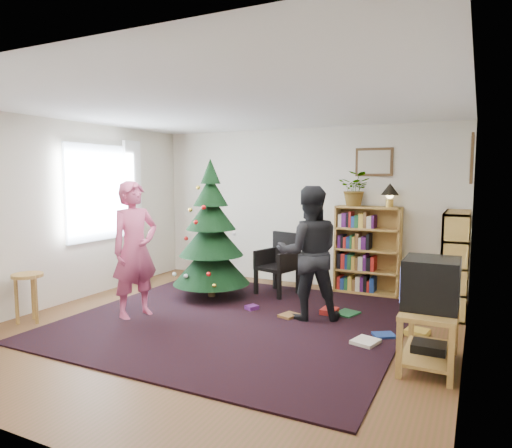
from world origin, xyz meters
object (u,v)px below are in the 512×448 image
at_px(christmas_tree, 211,241).
at_px(crt_tv, 431,283).
at_px(picture_right, 472,159).
at_px(stool, 28,285).
at_px(table_lamp, 390,191).
at_px(armchair, 280,261).
at_px(bookshelf_back, 367,249).
at_px(bookshelf_right, 456,262).
at_px(tv_stand, 429,332).
at_px(person_by_chair, 309,253).
at_px(potted_plant, 355,189).
at_px(picture_back, 374,162).
at_px(person_standing, 135,250).

distance_m(christmas_tree, crt_tv, 3.25).
relative_size(picture_right, stool, 1.01).
bearing_deg(table_lamp, armchair, -157.00).
bearing_deg(bookshelf_back, christmas_tree, -147.04).
relative_size(bookshelf_back, table_lamp, 3.79).
xyz_separation_m(bookshelf_right, armchair, (-2.38, -0.10, -0.18)).
relative_size(tv_stand, armchair, 0.93).
height_order(stool, person_by_chair, person_by_chair).
bearing_deg(bookshelf_right, picture_right, -118.93).
xyz_separation_m(bookshelf_right, person_by_chair, (-1.59, -1.05, 0.15)).
relative_size(bookshelf_back, potted_plant, 2.53).
distance_m(armchair, stool, 3.35).
bearing_deg(stool, christmas_tree, 54.39).
distance_m(potted_plant, table_lamp, 0.50).
xyz_separation_m(bookshelf_back, tv_stand, (1.11, -2.41, -0.34)).
distance_m(tv_stand, armchair, 2.89).
relative_size(picture_back, person_standing, 0.33).
bearing_deg(crt_tv, stool, -170.13).
height_order(bookshelf_back, potted_plant, potted_plant).
xyz_separation_m(picture_back, bookshelf_right, (1.19, -0.65, -1.29)).
distance_m(bookshelf_right, table_lamp, 1.37).
bearing_deg(person_standing, christmas_tree, 1.65).
distance_m(picture_right, bookshelf_right, 1.29).
height_order(christmas_tree, tv_stand, christmas_tree).
bearing_deg(bookshelf_right, table_lamp, 60.91).
xyz_separation_m(picture_right, person_standing, (-3.67, -1.85, -1.11)).
xyz_separation_m(person_standing, table_lamp, (2.61, 2.44, 0.69)).
height_order(christmas_tree, table_lamp, christmas_tree).
height_order(christmas_tree, potted_plant, christmas_tree).
height_order(potted_plant, table_lamp, potted_plant).
relative_size(person_standing, table_lamp, 4.91).
xyz_separation_m(christmas_tree, crt_tv, (3.05, -1.15, -0.05)).
relative_size(picture_back, christmas_tree, 0.28).
relative_size(picture_back, table_lamp, 1.60).
relative_size(armchair, person_standing, 0.54).
distance_m(bookshelf_right, tv_stand, 1.92).
distance_m(person_by_chair, potted_plant, 1.74).
distance_m(bookshelf_right, potted_plant, 1.76).
distance_m(person_standing, person_by_chair, 2.13).
height_order(picture_back, person_by_chair, picture_back).
distance_m(tv_stand, crt_tv, 0.45).
bearing_deg(person_standing, bookshelf_back, -24.52).
height_order(crt_tv, table_lamp, table_lamp).
distance_m(bookshelf_right, person_by_chair, 1.91).
bearing_deg(table_lamp, crt_tv, -71.53).
height_order(bookshelf_back, table_lamp, table_lamp).
height_order(tv_stand, potted_plant, potted_plant).
bearing_deg(picture_back, tv_stand, -67.16).
xyz_separation_m(bookshelf_back, person_by_chair, (-0.36, -1.57, 0.15)).
bearing_deg(armchair, picture_right, 16.30).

